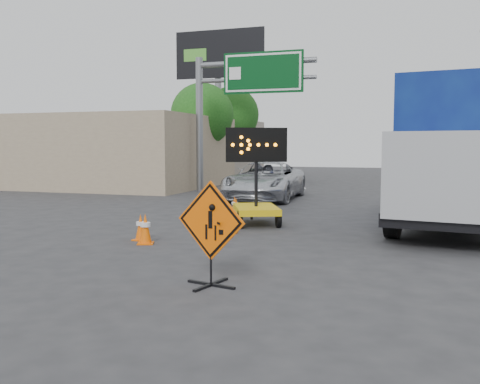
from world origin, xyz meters
The scene contains 16 objects.
ground centered at (0.00, 0.00, 0.00)m, with size 100.00×100.00×0.00m, color #2D2D30.
storefront_left_near centered at (-14.00, 20.00, 2.00)m, with size 14.00×10.00×4.00m, color tan.
storefront_left_far centered at (-15.00, 34.00, 2.20)m, with size 12.00×10.00×4.40m, color #A59789.
highway_gantry centered at (-4.43, 17.96, 5.07)m, with size 6.18×0.38×6.90m.
billboard centered at (-8.35, 25.87, 7.35)m, with size 6.10×0.54×9.85m.
tree_left_near centered at (-8.00, 22.00, 4.16)m, with size 3.71×3.71×6.03m.
tree_left_far centered at (-9.00, 30.00, 4.60)m, with size 4.10×4.10×6.66m.
construction_sign centered at (0.85, 0.86, 0.95)m, with size 1.33×0.95×1.80m.
arrow_board centered at (-0.45, 7.88, 0.65)m, with size 1.95×2.36×2.91m.
pickup_truck centered at (-2.18, 15.07, 0.83)m, with size 2.74×5.95×1.65m, color silver.
box_truck centered at (5.22, 9.53, 1.92)m, with size 3.80×9.22×4.24m.
cone_a centered at (-2.08, 3.97, 0.37)m, with size 0.49×0.49×0.75m.
cone_b centered at (-2.43, 4.37, 0.34)m, with size 0.39×0.39×0.67m.
cone_c centered at (-0.66, 6.15, 0.37)m, with size 0.44×0.44×0.74m.
cone_d centered at (-1.62, 9.44, 0.32)m, with size 0.41×0.41×0.64m.
cone_e centered at (-1.77, 9.73, 0.32)m, with size 0.35×0.35×0.64m.
Camera 1 is at (4.13, -7.46, 2.40)m, focal length 40.00 mm.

